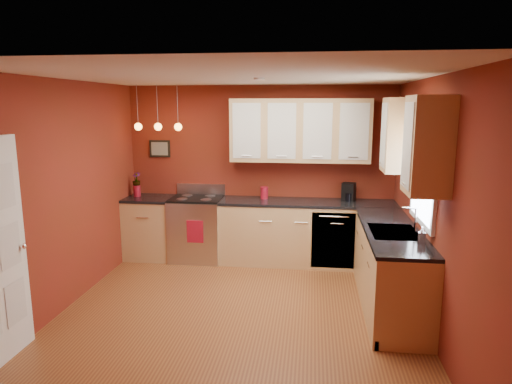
# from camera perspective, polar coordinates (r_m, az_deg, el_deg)

# --- Properties ---
(floor) EXTENTS (4.20, 4.20, 0.00)m
(floor) POSITION_cam_1_polar(r_m,az_deg,el_deg) (5.30, -2.25, -15.06)
(floor) COLOR brown
(floor) RESTS_ON ground
(ceiling) EXTENTS (4.00, 4.20, 0.02)m
(ceiling) POSITION_cam_1_polar(r_m,az_deg,el_deg) (4.78, -2.49, 14.26)
(ceiling) COLOR beige
(ceiling) RESTS_ON wall_back
(wall_back) EXTENTS (4.00, 0.02, 2.60)m
(wall_back) POSITION_cam_1_polar(r_m,az_deg,el_deg) (6.92, 0.48, 2.42)
(wall_back) COLOR maroon
(wall_back) RESTS_ON floor
(wall_front) EXTENTS (4.00, 0.02, 2.60)m
(wall_front) POSITION_cam_1_polar(r_m,az_deg,el_deg) (2.90, -9.27, -9.78)
(wall_front) COLOR maroon
(wall_front) RESTS_ON floor
(wall_left) EXTENTS (0.02, 4.20, 2.60)m
(wall_left) POSITION_cam_1_polar(r_m,az_deg,el_deg) (5.56, -23.15, -0.55)
(wall_left) COLOR maroon
(wall_left) RESTS_ON floor
(wall_right) EXTENTS (0.02, 4.20, 2.60)m
(wall_right) POSITION_cam_1_polar(r_m,az_deg,el_deg) (4.96, 21.08, -1.69)
(wall_right) COLOR maroon
(wall_right) RESTS_ON floor
(base_cabinets_back_left) EXTENTS (0.70, 0.60, 0.90)m
(base_cabinets_back_left) POSITION_cam_1_polar(r_m,az_deg,el_deg) (7.19, -13.03, -4.47)
(base_cabinets_back_left) COLOR tan
(base_cabinets_back_left) RESTS_ON floor
(base_cabinets_back_right) EXTENTS (2.54, 0.60, 0.90)m
(base_cabinets_back_right) POSITION_cam_1_polar(r_m,az_deg,el_deg) (6.76, 6.36, -5.22)
(base_cabinets_back_right) COLOR tan
(base_cabinets_back_right) RESTS_ON floor
(base_cabinets_right) EXTENTS (0.60, 2.10, 0.90)m
(base_cabinets_right) POSITION_cam_1_polar(r_m,az_deg,el_deg) (5.55, 16.33, -9.22)
(base_cabinets_right) COLOR tan
(base_cabinets_right) RESTS_ON floor
(counter_back_left) EXTENTS (0.70, 0.62, 0.04)m
(counter_back_left) POSITION_cam_1_polar(r_m,az_deg,el_deg) (7.08, -13.19, -0.79)
(counter_back_left) COLOR black
(counter_back_left) RESTS_ON base_cabinets_back_left
(counter_back_right) EXTENTS (2.54, 0.62, 0.04)m
(counter_back_right) POSITION_cam_1_polar(r_m,az_deg,el_deg) (6.65, 6.44, -1.32)
(counter_back_right) COLOR black
(counter_back_right) RESTS_ON base_cabinets_back_right
(counter_right) EXTENTS (0.62, 2.10, 0.04)m
(counter_right) POSITION_cam_1_polar(r_m,az_deg,el_deg) (5.41, 16.59, -4.54)
(counter_right) COLOR black
(counter_right) RESTS_ON base_cabinets_right
(gas_range) EXTENTS (0.76, 0.64, 1.11)m
(gas_range) POSITION_cam_1_polar(r_m,az_deg,el_deg) (6.97, -7.37, -4.49)
(gas_range) COLOR silver
(gas_range) RESTS_ON floor
(dishwasher_front) EXTENTS (0.60, 0.02, 0.80)m
(dishwasher_front) POSITION_cam_1_polar(r_m,az_deg,el_deg) (6.49, 9.60, -5.99)
(dishwasher_front) COLOR silver
(dishwasher_front) RESTS_ON base_cabinets_back_right
(sink) EXTENTS (0.50, 0.70, 0.33)m
(sink) POSITION_cam_1_polar(r_m,az_deg,el_deg) (5.27, 16.88, -5.02)
(sink) COLOR gray
(sink) RESTS_ON counter_right
(window) EXTENTS (0.06, 1.02, 1.22)m
(window) POSITION_cam_1_polar(r_m,az_deg,el_deg) (5.18, 20.32, 3.23)
(window) COLOR white
(window) RESTS_ON wall_right
(upper_cabinets_back) EXTENTS (2.00, 0.35, 0.90)m
(upper_cabinets_back) POSITION_cam_1_polar(r_m,az_deg,el_deg) (6.64, 5.51, 7.65)
(upper_cabinets_back) COLOR tan
(upper_cabinets_back) RESTS_ON wall_back
(upper_cabinets_right) EXTENTS (0.35, 1.95, 0.90)m
(upper_cabinets_right) POSITION_cam_1_polar(r_m,az_deg,el_deg) (5.15, 18.82, 6.21)
(upper_cabinets_right) COLOR tan
(upper_cabinets_right) RESTS_ON wall_right
(wall_picture) EXTENTS (0.32, 0.03, 0.26)m
(wall_picture) POSITION_cam_1_polar(r_m,az_deg,el_deg) (7.20, -11.92, 5.33)
(wall_picture) COLOR black
(wall_picture) RESTS_ON wall_back
(pendant_lights) EXTENTS (0.71, 0.11, 0.66)m
(pendant_lights) POSITION_cam_1_polar(r_m,az_deg,el_deg) (6.84, -12.14, 8.05)
(pendant_lights) COLOR gray
(pendant_lights) RESTS_ON ceiling
(red_canister) EXTENTS (0.12, 0.12, 0.18)m
(red_canister) POSITION_cam_1_polar(r_m,az_deg,el_deg) (6.76, 1.04, -0.10)
(red_canister) COLOR maroon
(red_canister) RESTS_ON counter_back_right
(red_vase) EXTENTS (0.11, 0.11, 0.17)m
(red_vase) POSITION_cam_1_polar(r_m,az_deg,el_deg) (7.17, -14.65, 0.14)
(red_vase) COLOR maroon
(red_vase) RESTS_ON counter_back_left
(flowers) EXTENTS (0.13, 0.13, 0.22)m
(flowers) POSITION_cam_1_polar(r_m,az_deg,el_deg) (7.15, -14.72, 1.51)
(flowers) COLOR maroon
(flowers) RESTS_ON red_vase
(coffee_maker) EXTENTS (0.22, 0.22, 0.26)m
(coffee_maker) POSITION_cam_1_polar(r_m,az_deg,el_deg) (6.77, 11.51, -0.05)
(coffee_maker) COLOR black
(coffee_maker) RESTS_ON counter_back_right
(soap_pump) EXTENTS (0.09, 0.09, 0.17)m
(soap_pump) POSITION_cam_1_polar(r_m,az_deg,el_deg) (4.92, 20.02, -5.04)
(soap_pump) COLOR white
(soap_pump) RESTS_ON counter_right
(dish_towel) EXTENTS (0.24, 0.02, 0.33)m
(dish_towel) POSITION_cam_1_polar(r_m,az_deg,el_deg) (6.64, -7.64, -4.94)
(dish_towel) COLOR maroon
(dish_towel) RESTS_ON gas_range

